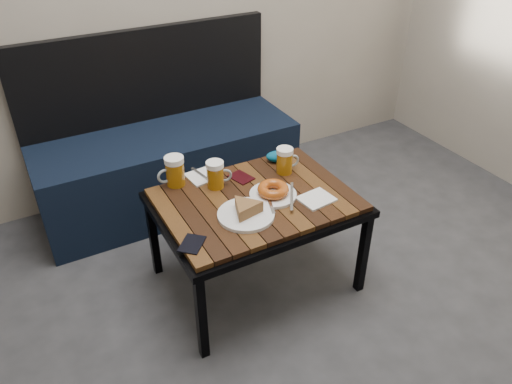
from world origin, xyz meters
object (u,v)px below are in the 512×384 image
cafe_table (256,206)px  knit_pouch (278,156)px  beer_mug_centre (216,174)px  bench (167,161)px  plate_bagel (273,192)px  beer_mug_right (285,160)px  beer_mug_left (174,171)px  passport_burgundy (241,177)px  plate_pie (246,211)px  passport_navy (192,244)px

cafe_table → knit_pouch: 0.34m
cafe_table → beer_mug_centre: 0.22m
bench → beer_mug_centre: bench is taller
plate_bagel → beer_mug_right: bearing=45.0°
bench → beer_mug_left: (-0.14, -0.56, 0.27)m
beer_mug_left → passport_burgundy: size_ratio=1.27×
plate_pie → beer_mug_right: bearing=34.9°
plate_pie → passport_burgundy: plate_pie is taller
cafe_table → beer_mug_left: bearing=135.3°
beer_mug_left → passport_navy: 0.44m
beer_mug_right → passport_burgundy: 0.21m
beer_mug_left → plate_pie: size_ratio=0.59×
beer_mug_right → plate_bagel: bearing=-129.5°
cafe_table → plate_pie: size_ratio=3.63×
beer_mug_centre → plate_bagel: bearing=-32.3°
beer_mug_left → beer_mug_centre: beer_mug_left is taller
bench → plate_pie: (0.02, -0.92, 0.23)m
passport_burgundy → plate_bagel: bearing=-91.1°
beer_mug_right → knit_pouch: 0.11m
beer_mug_centre → plate_bagel: (0.18, -0.18, -0.04)m
plate_pie → plate_bagel: (0.17, 0.07, -0.00)m
bench → passport_burgundy: 0.69m
beer_mug_centre → passport_navy: beer_mug_centre is taller
plate_pie → knit_pouch: 0.47m
plate_bagel → knit_pouch: bearing=55.6°
plate_pie → passport_burgundy: 0.30m
plate_pie → passport_burgundy: size_ratio=2.15×
beer_mug_left → plate_bagel: 0.44m
plate_pie → passport_navy: plate_pie is taller
bench → knit_pouch: bench is taller
beer_mug_centre → passport_burgundy: 0.14m
knit_pouch → beer_mug_centre: bearing=-169.4°
passport_navy → passport_burgundy: size_ratio=1.01×
beer_mug_right → plate_pie: size_ratio=0.53×
cafe_table → knit_pouch: size_ratio=7.48×
cafe_table → beer_mug_left: beer_mug_left is taller
cafe_table → bench: bearing=98.4°
plate_pie → passport_burgundy: bearing=66.6°
passport_burgundy → plate_pie: bearing=-129.3°
beer_mug_centre → beer_mug_right: bearing=6.8°
knit_pouch → beer_mug_left: bearing=176.0°
bench → plate_bagel: bench is taller
beer_mug_centre → cafe_table: bearing=-41.6°
beer_mug_right → plate_bagel: 0.21m
bench → plate_pie: 0.95m
knit_pouch → bench: bearing=121.3°
knit_pouch → plate_bagel: bearing=-124.4°
knit_pouch → passport_navy: bearing=-147.3°
bench → knit_pouch: 0.73m
beer_mug_left → beer_mug_right: beer_mug_left is taller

